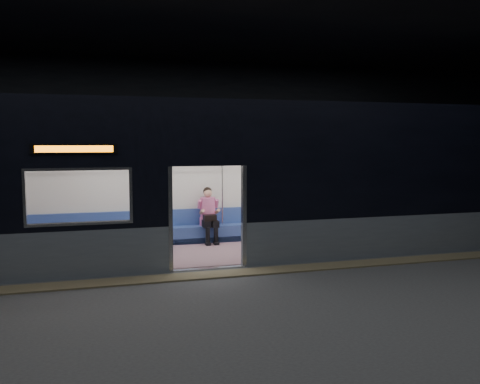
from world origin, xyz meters
name	(u,v)px	position (x,y,z in m)	size (l,w,h in m)	color
station_floor	(221,284)	(0.00, 0.00, -0.01)	(24.00, 14.00, 0.01)	#47494C
station_envelope	(220,75)	(0.00, 0.00, 3.66)	(24.00, 14.00, 5.00)	black
tactile_strip	(214,275)	(0.00, 0.55, 0.01)	(22.80, 0.50, 0.03)	#8C7F59
metro_car	(193,172)	(0.00, 2.54, 1.85)	(18.00, 3.04, 3.35)	gray
passenger	(208,212)	(0.57, 3.55, 0.79)	(0.40, 0.69, 1.36)	black
handbag	(210,218)	(0.56, 3.32, 0.68)	(0.29, 0.25, 0.15)	black
transit_map	(300,182)	(3.13, 3.85, 1.46)	(0.96, 0.03, 0.62)	white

